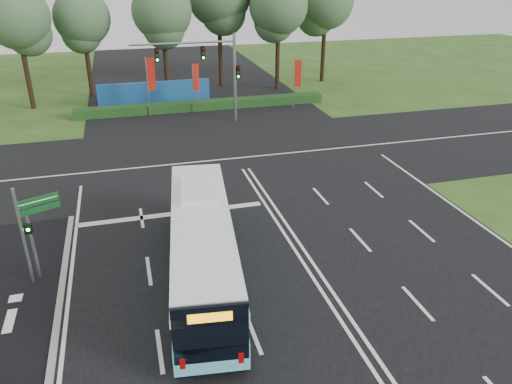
% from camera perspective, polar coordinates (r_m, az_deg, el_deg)
% --- Properties ---
extents(ground, '(120.00, 120.00, 0.00)m').
position_cam_1_polar(ground, '(23.17, 4.42, -6.64)').
color(ground, '#2B501A').
rests_on(ground, ground).
extents(road_main, '(20.00, 120.00, 0.04)m').
position_cam_1_polar(road_main, '(23.16, 4.42, -6.60)').
color(road_main, black).
rests_on(road_main, ground).
extents(road_cross, '(120.00, 14.00, 0.05)m').
position_cam_1_polar(road_cross, '(33.53, -2.37, 3.84)').
color(road_cross, black).
rests_on(road_cross, ground).
extents(kerb_strip, '(0.25, 18.00, 0.12)m').
position_cam_1_polar(kerb_strip, '(19.91, -21.87, -14.47)').
color(kerb_strip, gray).
rests_on(kerb_strip, ground).
extents(city_bus, '(3.74, 11.56, 3.26)m').
position_cam_1_polar(city_bus, '(20.29, -6.13, -6.29)').
color(city_bus, '#62D1E3').
rests_on(city_bus, ground).
extents(pedestrian_signal, '(0.30, 0.42, 3.55)m').
position_cam_1_polar(pedestrian_signal, '(22.17, -24.31, -4.80)').
color(pedestrian_signal, gray).
rests_on(pedestrian_signal, ground).
extents(street_sign, '(1.56, 0.72, 4.29)m').
position_cam_1_polar(street_sign, '(21.68, -24.42, -3.26)').
color(street_sign, gray).
rests_on(street_sign, ground).
extents(banner_flag_left, '(0.73, 0.18, 4.98)m').
position_cam_1_polar(banner_flag_left, '(43.29, -12.02, 12.64)').
color(banner_flag_left, gray).
rests_on(banner_flag_left, ground).
extents(banner_flag_mid, '(0.60, 0.27, 4.29)m').
position_cam_1_polar(banner_flag_mid, '(43.73, -6.95, 12.55)').
color(banner_flag_mid, gray).
rests_on(banner_flag_mid, ground).
extents(banner_flag_right, '(0.65, 0.10, 4.40)m').
position_cam_1_polar(banner_flag_right, '(44.73, 4.69, 13.02)').
color(banner_flag_right, gray).
rests_on(banner_flag_right, ground).
extents(traffic_light_gantry, '(8.41, 0.28, 7.00)m').
position_cam_1_polar(traffic_light_gantry, '(40.33, -5.02, 14.27)').
color(traffic_light_gantry, gray).
rests_on(traffic_light_gantry, ground).
extents(hedge, '(22.00, 1.20, 0.80)m').
position_cam_1_polar(hedge, '(45.10, -6.03, 9.82)').
color(hedge, '#1A3B15').
rests_on(hedge, ground).
extents(blue_hoarding, '(10.00, 0.30, 2.20)m').
position_cam_1_polar(blue_hoarding, '(46.90, -11.51, 10.94)').
color(blue_hoarding, '#1A508F').
rests_on(blue_hoarding, ground).
extents(eucalyptus_row, '(41.26, 9.87, 12.25)m').
position_cam_1_polar(eucalyptus_row, '(50.28, -9.61, 20.07)').
color(eucalyptus_row, black).
rests_on(eucalyptus_row, ground).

